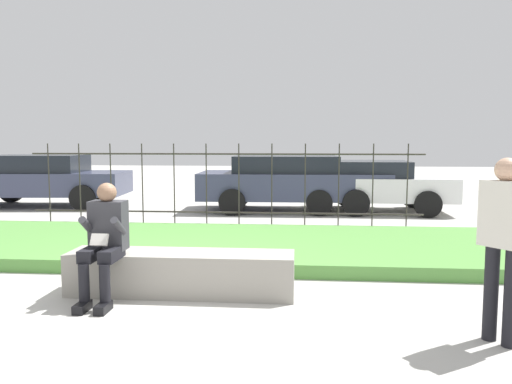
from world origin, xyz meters
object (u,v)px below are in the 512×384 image
car_parked_right (368,184)px  person_passerby (504,235)px  stone_bench (181,275)px  person_seated_reader (105,237)px  car_parked_left (43,179)px  car_parked_center (291,181)px

car_parked_right → person_passerby: person_passerby is taller
stone_bench → person_seated_reader: person_seated_reader is taller
car_parked_left → person_passerby: person_passerby is taller
stone_bench → person_seated_reader: size_ratio=2.00×
car_parked_right → person_seated_reader: bearing=-115.5°
stone_bench → person_passerby: (3.04, -1.14, 0.72)m
car_parked_left → car_parked_right: (8.51, -0.27, -0.06)m
car_parked_left → car_parked_center: bearing=-7.1°
stone_bench → car_parked_right: size_ratio=0.64×
car_parked_left → person_passerby: 12.00m
person_seated_reader → car_parked_left: (-4.75, 7.60, 0.04)m
person_passerby → car_parked_left: bearing=-172.5°
car_parked_left → stone_bench: bearing=-57.7°
car_parked_left → person_seated_reader: bearing=-62.8°
car_parked_right → stone_bench: bearing=-111.5°
car_parked_right → person_passerby: 8.16m
stone_bench → car_parked_left: (-5.50, 7.29, 0.53)m
person_seated_reader → car_parked_left: 8.96m
stone_bench → car_parked_center: size_ratio=0.55×
person_seated_reader → car_parked_right: person_seated_reader is taller
car_parked_left → car_parked_right: bearing=-6.6°
person_seated_reader → person_passerby: bearing=-12.3°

